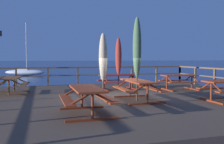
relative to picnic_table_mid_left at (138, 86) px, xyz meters
The scene contains 12 objects.
ground_plane 1.81m from the picnic_table_mid_left, 118.22° to the left, with size 600.00×600.00×0.00m, color navy.
wooden_deck 1.48m from the picnic_table_mid_left, 118.22° to the left, with size 12.62×10.96×0.89m, color brown.
railing_waterside_far 6.31m from the picnic_table_mid_left, 94.68° to the left, with size 12.42×0.10×1.09m.
picnic_table_mid_left is the anchor object (origin of this frame).
picnic_table_front_left 3.48m from the picnic_table_mid_left, 84.85° to the left, with size 2.03×1.54×0.78m.
picnic_table_mid_centre 5.76m from the picnic_table_mid_left, 146.87° to the left, with size 1.52×1.72×0.78m.
picnic_table_mid_right 2.90m from the picnic_table_mid_left, 142.31° to the right, with size 1.41×1.99×0.78m.
picnic_table_front_right 4.06m from the picnic_table_mid_left, 36.60° to the left, with size 1.82×1.46×0.78m.
patio_umbrella_tall_mid_right 1.44m from the picnic_table_mid_left, 147.92° to the right, with size 0.32×0.32×3.16m.
patio_umbrella_tall_front 3.73m from the picnic_table_mid_left, 84.52° to the left, with size 0.32×0.32×2.69m.
patio_umbrella_tall_back_left 1.70m from the picnic_table_mid_left, 161.07° to the left, with size 0.32×0.32×2.57m.
sailboat_distant 30.75m from the picnic_table_mid_left, 101.10° to the left, with size 6.21×3.65×7.72m.
Camera 1 is at (-3.01, -9.66, 2.48)m, focal length 39.55 mm.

